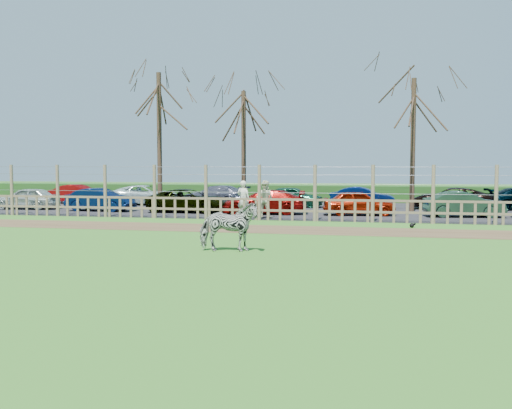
% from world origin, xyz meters
% --- Properties ---
extents(ground, '(120.00, 120.00, 0.00)m').
position_xyz_m(ground, '(0.00, 0.00, 0.00)').
color(ground, '#539D3D').
rests_on(ground, ground).
extents(dirt_strip, '(34.00, 2.80, 0.01)m').
position_xyz_m(dirt_strip, '(0.00, 4.50, 0.01)').
color(dirt_strip, brown).
rests_on(dirt_strip, ground).
extents(asphalt, '(44.00, 13.00, 0.04)m').
position_xyz_m(asphalt, '(0.00, 14.50, 0.02)').
color(asphalt, '#232326').
rests_on(asphalt, ground).
extents(hedge, '(46.00, 2.00, 1.10)m').
position_xyz_m(hedge, '(0.00, 21.50, 0.55)').
color(hedge, '#1E4716').
rests_on(hedge, ground).
extents(fence, '(30.16, 0.16, 2.50)m').
position_xyz_m(fence, '(0.00, 8.00, 0.80)').
color(fence, brown).
rests_on(fence, ground).
extents(tree_left, '(4.80, 4.80, 7.88)m').
position_xyz_m(tree_left, '(-6.50, 12.50, 5.62)').
color(tree_left, '#3D2B1E').
rests_on(tree_left, ground).
extents(tree_mid, '(4.80, 4.80, 6.83)m').
position_xyz_m(tree_mid, '(-2.00, 13.50, 4.87)').
color(tree_mid, '#3D2B1E').
rests_on(tree_mid, ground).
extents(tree_right, '(4.80, 4.80, 7.35)m').
position_xyz_m(tree_right, '(7.00, 14.00, 5.24)').
color(tree_right, '#3D2B1E').
rests_on(tree_right, ground).
extents(zebra, '(1.81, 1.03, 1.45)m').
position_xyz_m(zebra, '(0.99, -1.31, 0.72)').
color(zebra, gray).
rests_on(zebra, ground).
extents(visitor_a, '(0.71, 0.55, 1.72)m').
position_xyz_m(visitor_a, '(-0.89, 8.64, 0.90)').
color(visitor_a, silver).
rests_on(visitor_a, asphalt).
extents(visitor_b, '(0.91, 0.75, 1.72)m').
position_xyz_m(visitor_b, '(0.07, 8.89, 0.90)').
color(visitor_b, beige).
rests_on(visitor_b, asphalt).
extents(crow, '(0.24, 0.18, 0.20)m').
position_xyz_m(crow, '(6.56, 6.22, 0.10)').
color(crow, black).
rests_on(crow, ground).
extents(car_0, '(3.66, 1.80, 1.20)m').
position_xyz_m(car_0, '(-13.82, 11.19, 0.64)').
color(car_0, '#B3C1B6').
rests_on(car_0, asphalt).
extents(car_1, '(3.71, 1.47, 1.20)m').
position_xyz_m(car_1, '(-9.22, 10.83, 0.64)').
color(car_1, '#06173D').
rests_on(car_1, asphalt).
extents(car_2, '(4.36, 2.09, 1.20)m').
position_xyz_m(car_2, '(-4.36, 11.03, 0.64)').
color(car_2, black).
rests_on(car_2, asphalt).
extents(car_3, '(4.29, 2.12, 1.20)m').
position_xyz_m(car_3, '(-0.35, 10.81, 0.64)').
color(car_3, maroon).
rests_on(car_3, asphalt).
extents(car_4, '(3.68, 1.87, 1.20)m').
position_xyz_m(car_4, '(4.34, 11.05, 0.64)').
color(car_4, '#921805').
rests_on(car_4, asphalt).
extents(car_5, '(3.78, 1.74, 1.20)m').
position_xyz_m(car_5, '(9.20, 11.13, 0.64)').
color(car_5, '#23412E').
rests_on(car_5, asphalt).
extents(car_7, '(3.66, 1.32, 1.20)m').
position_xyz_m(car_7, '(-13.31, 15.95, 0.64)').
color(car_7, maroon).
rests_on(car_7, asphalt).
extents(car_8, '(4.38, 2.13, 1.20)m').
position_xyz_m(car_8, '(-8.73, 15.78, 0.64)').
color(car_8, white).
rests_on(car_8, asphalt).
extents(car_9, '(4.33, 2.24, 1.20)m').
position_xyz_m(car_9, '(-4.47, 16.39, 0.64)').
color(car_9, '#55586B').
rests_on(car_9, asphalt).
extents(car_10, '(3.56, 1.51, 1.20)m').
position_xyz_m(car_10, '(0.42, 15.77, 0.64)').
color(car_10, '#10472F').
rests_on(car_10, asphalt).
extents(car_11, '(3.67, 1.35, 1.20)m').
position_xyz_m(car_11, '(4.39, 15.63, 0.64)').
color(car_11, '#05184A').
rests_on(car_11, asphalt).
extents(car_12, '(4.54, 2.52, 1.20)m').
position_xyz_m(car_12, '(9.19, 15.82, 0.64)').
color(car_12, black).
rests_on(car_12, asphalt).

